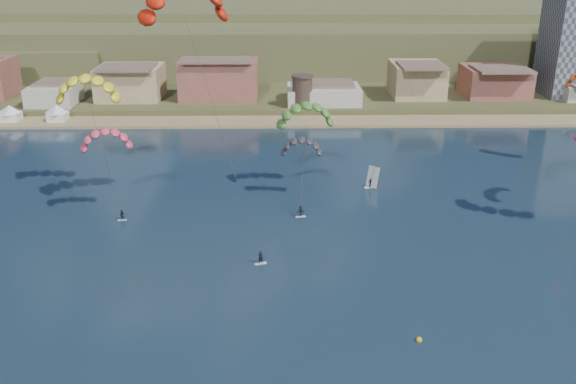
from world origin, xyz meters
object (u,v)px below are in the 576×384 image
at_px(kitesurfer_green, 306,111).
at_px(watchtower, 302,91).
at_px(buoy, 419,340).
at_px(kitesurfer_yellow, 87,84).
at_px(windsurfer, 371,181).

bearing_deg(kitesurfer_green, watchtower, 88.51).
distance_m(kitesurfer_green, buoy, 51.65).
xyz_separation_m(kitesurfer_yellow, windsurfer, (50.90, 1.40, -18.82)).
height_order(kitesurfer_yellow, windsurfer, kitesurfer_yellow).
bearing_deg(windsurfer, kitesurfer_yellow, -178.43).
height_order(kitesurfer_yellow, kitesurfer_green, kitesurfer_yellow).
xyz_separation_m(kitesurfer_green, windsurfer, (12.59, 1.01, -13.76)).
xyz_separation_m(windsurfer, buoy, (-1.19, -49.12, -1.18)).
relative_size(kitesurfer_yellow, buoy, 34.42).
bearing_deg(kitesurfer_green, windsurfer, 4.59).
bearing_deg(kitesurfer_yellow, buoy, -43.83).
bearing_deg(kitesurfer_green, buoy, -76.66).
relative_size(kitesurfer_green, windsurfer, 4.73).
height_order(kitesurfer_green, windsurfer, kitesurfer_green).
relative_size(watchtower, kitesurfer_green, 0.44).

